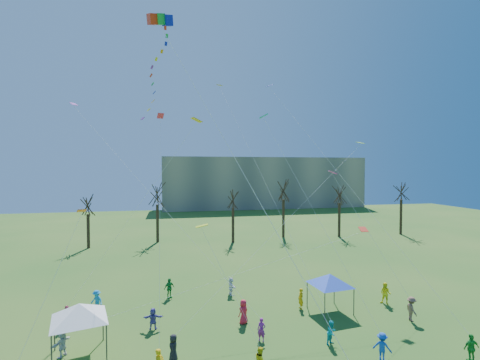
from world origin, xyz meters
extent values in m
cube|color=gray|center=(22.00, 82.00, 7.50)|extent=(60.00, 14.00, 15.00)
cylinder|color=black|center=(-17.52, 35.91, 2.51)|extent=(0.44, 0.44, 5.02)
cylinder|color=black|center=(-7.69, 37.96, 3.01)|extent=(0.44, 0.44, 6.02)
cylinder|color=black|center=(4.06, 35.43, 2.76)|extent=(0.44, 0.44, 5.53)
cylinder|color=black|center=(13.23, 37.69, 3.24)|extent=(0.44, 0.44, 6.48)
cylinder|color=black|center=(22.73, 36.02, 2.90)|extent=(0.44, 0.44, 5.81)
cylinder|color=black|center=(34.60, 35.84, 3.10)|extent=(0.44, 0.44, 6.21)
cube|color=red|center=(-6.66, 7.12, 21.79)|extent=(0.79, 1.11, 0.97)
cube|color=green|center=(-6.16, 7.12, 21.79)|extent=(0.79, 1.11, 0.97)
cube|color=#0E1DB6|center=(-5.66, 7.12, 21.79)|extent=(0.79, 1.11, 0.97)
cylinder|color=white|center=(-1.62, 2.00, 11.73)|extent=(0.02, 0.02, 23.28)
cylinder|color=#3F3F44|center=(-12.19, 3.92, 1.17)|extent=(0.10, 0.10, 2.35)
cylinder|color=#3F3F44|center=(-9.38, 4.65, 1.17)|extent=(0.10, 0.10, 2.35)
cylinder|color=#3F3F44|center=(-12.93, 6.73, 1.17)|extent=(0.10, 0.10, 2.35)
cylinder|color=#3F3F44|center=(-10.12, 7.46, 1.17)|extent=(0.10, 0.10, 2.35)
pyramid|color=white|center=(-11.15, 5.69, 2.85)|extent=(4.32, 4.32, 1.01)
cylinder|color=#3F3F44|center=(6.09, 7.21, 1.08)|extent=(0.08, 0.08, 2.16)
cylinder|color=#3F3F44|center=(8.75, 7.53, 1.08)|extent=(0.08, 0.08, 2.16)
cylinder|color=#3F3F44|center=(5.77, 9.87, 1.08)|extent=(0.08, 0.08, 2.16)
cylinder|color=#3F3F44|center=(8.43, 10.19, 1.08)|extent=(0.08, 0.08, 2.16)
pyramid|color=blue|center=(7.26, 8.70, 2.63)|extent=(4.09, 4.09, 0.93)
imported|color=gold|center=(-0.55, 1.69, 0.78)|extent=(0.60, 0.76, 1.56)
imported|color=blue|center=(7.12, 1.49, 0.85)|extent=(1.24, 1.20, 1.70)
imported|color=#1F912E|center=(12.33, 0.27, 0.85)|extent=(1.02, 0.48, 1.69)
imported|color=silver|center=(-12.23, 5.91, 0.81)|extent=(1.14, 1.54, 1.61)
imported|color=black|center=(-5.42, 3.96, 0.83)|extent=(0.53, 0.81, 1.65)
imported|color=#892283|center=(0.46, 5.17, 0.79)|extent=(0.69, 0.64, 1.58)
imported|color=#0C9EB1|center=(4.96, 3.84, 0.79)|extent=(0.96, 0.90, 1.59)
imported|color=brown|center=(12.62, 5.78, 0.93)|extent=(0.89, 1.30, 1.85)
imported|color=#C84266|center=(-13.06, 9.76, 0.85)|extent=(0.50, 1.03, 1.70)
imported|color=#574CA6|center=(-6.86, 8.40, 0.78)|extent=(1.48, 0.56, 1.56)
imported|color=red|center=(-0.18, 7.96, 0.91)|extent=(1.06, 0.98, 1.81)
imported|color=#D4990B|center=(5.07, 9.57, 0.85)|extent=(0.47, 0.66, 1.70)
imported|color=yellow|center=(12.63, 8.99, 0.92)|extent=(1.12, 1.14, 1.85)
imported|color=#1A88D3|center=(-11.56, 12.47, 0.88)|extent=(1.31, 1.17, 1.76)
imported|color=#1E8C37|center=(-5.73, 14.17, 0.90)|extent=(1.12, 0.95, 1.79)
imported|color=white|center=(-0.11, 13.75, 0.82)|extent=(0.72, 1.58, 1.65)
cube|color=#FF5E0D|center=(-11.30, 7.25, 8.97)|extent=(0.76, 0.85, 0.26)
cylinder|color=white|center=(-12.20, 4.01, 5.13)|extent=(0.01, 0.01, 9.90)
cube|color=#E7264A|center=(-6.32, 12.30, 16.14)|extent=(0.63, 0.69, 0.38)
cylinder|color=white|center=(-6.26, 7.23, 8.72)|extent=(0.01, 0.01, 17.65)
cube|color=#BFD616|center=(-3.63, 4.37, 8.18)|extent=(0.79, 0.62, 0.20)
cylinder|color=white|center=(-2.09, 3.03, 4.74)|extent=(0.01, 0.01, 7.66)
cube|color=#17ADAF|center=(1.95, 10.03, 16.03)|extent=(0.83, 0.74, 0.38)
cylinder|color=white|center=(4.53, 5.76, 8.66)|extent=(0.01, 0.01, 17.46)
cube|color=#2725D3|center=(5.07, 18.87, 20.77)|extent=(0.86, 0.79, 0.30)
cylinder|color=white|center=(8.70, 9.57, 11.03)|extent=(0.01, 0.01, 27.61)
cube|color=red|center=(8.89, 6.55, 7.10)|extent=(0.69, 0.81, 0.29)
cylinder|color=white|center=(-1.67, 6.23, 4.20)|extent=(0.01, 0.01, 21.81)
cube|color=#9AE235|center=(13.51, 14.66, 14.38)|extent=(0.81, 0.92, 0.21)
cylinder|color=white|center=(4.04, 9.31, 7.84)|extent=(0.01, 0.01, 25.18)
cube|color=purple|center=(-14.29, 17.19, 17.72)|extent=(0.84, 0.85, 0.33)
cylinder|color=white|center=(-6.91, 11.18, 9.51)|extent=(0.01, 0.01, 24.88)
cube|color=#E4AD0C|center=(-0.27, 19.87, 20.80)|extent=(0.78, 0.76, 0.17)
cylinder|color=white|center=(2.34, 11.85, 11.05)|extent=(0.01, 0.01, 25.47)
cube|color=#F528BB|center=(7.43, 8.73, 11.43)|extent=(0.71, 0.60, 0.29)
cylinder|color=white|center=(10.03, 7.26, 6.37)|extent=(0.01, 0.01, 11.42)
cube|color=gold|center=(-3.72, 7.08, 15.13)|extent=(0.87, 0.78, 0.32)
cylinder|color=white|center=(-8.39, 8.42, 8.22)|extent=(0.01, 0.01, 16.58)
camera|label=1|loc=(-5.46, -16.40, 11.76)|focal=25.00mm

